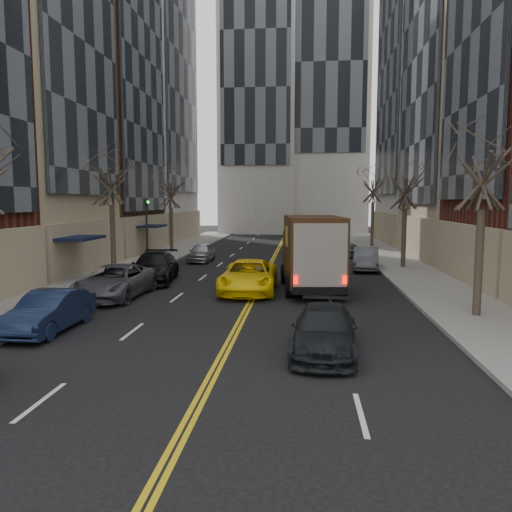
{
  "coord_description": "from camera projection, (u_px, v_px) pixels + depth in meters",
  "views": [
    {
      "loc": [
        2.26,
        -8.13,
        4.44
      ],
      "look_at": [
        0.37,
        11.88,
        2.2
      ],
      "focal_mm": 35.0,
      "sensor_mm": 36.0,
      "label": 1
    }
  ],
  "objects": [
    {
      "name": "tower_far_a",
      "position": [
        259.0,
        10.0,
        67.15
      ],
      "size": [
        10.0,
        10.0,
        60.0
      ],
      "primitive_type": "cube",
      "color": "#B7B2A8",
      "rests_on": "ground"
    },
    {
      "name": "streetwall_left",
      "position": [
        68.0,
        58.0,
        39.12
      ],
      "size": [
        14.0,
        49.5,
        36.0
      ],
      "color": "#562319",
      "rests_on": "ground"
    },
    {
      "name": "parked_rt_a",
      "position": [
        366.0,
        259.0,
        31.93
      ],
      "size": [
        2.06,
        4.53,
        1.44
      ],
      "primitive_type": "imported",
      "rotation": [
        0.0,
        0.0,
        -0.13
      ],
      "color": "#4F5357",
      "rests_on": "ground"
    },
    {
      "name": "sidewalk_left",
      "position": [
        148.0,
        261.0,
        36.3
      ],
      "size": [
        4.0,
        66.0,
        0.15
      ],
      "primitive_type": "cube",
      "color": "slate",
      "rests_on": "ground"
    },
    {
      "name": "tree_rt_mid",
      "position": [
        406.0,
        173.0,
        31.98
      ],
      "size": [
        3.2,
        3.2,
        8.32
      ],
      "color": "#382D23",
      "rests_on": "sidewalk_right"
    },
    {
      "name": "sidewalk_right",
      "position": [
        400.0,
        264.0,
        34.61
      ],
      "size": [
        4.0,
        66.0,
        0.15
      ],
      "primitive_type": "cube",
      "color": "slate",
      "rests_on": "ground"
    },
    {
      "name": "parked_lf_e",
      "position": [
        201.0,
        253.0,
        36.3
      ],
      "size": [
        1.6,
        3.94,
        1.34
      ],
      "primitive_type": "imported",
      "rotation": [
        0.0,
        0.0,
        -0.01
      ],
      "color": "#979B9E",
      "rests_on": "ground"
    },
    {
      "name": "tree_lf_mid",
      "position": [
        111.0,
        163.0,
        28.63
      ],
      "size": [
        3.2,
        3.2,
        8.91
      ],
      "color": "#382D23",
      "rests_on": "sidewalk_left"
    },
    {
      "name": "tree_lf_far",
      "position": [
        170.0,
        181.0,
        41.55
      ],
      "size": [
        3.2,
        3.2,
        8.12
      ],
      "color": "#382D23",
      "rests_on": "sidewalk_left"
    },
    {
      "name": "pedestrian",
      "position": [
        292.0,
        268.0,
        26.96
      ],
      "size": [
        0.41,
        0.59,
        1.57
      ],
      "primitive_type": "imported",
      "rotation": [
        0.0,
        0.0,
        1.52
      ],
      "color": "black",
      "rests_on": "ground"
    },
    {
      "name": "tree_rt_far",
      "position": [
        374.0,
        176.0,
        46.76
      ],
      "size": [
        3.2,
        3.2,
        9.11
      ],
      "color": "#382D23",
      "rests_on": "sidewalk_right"
    },
    {
      "name": "tree_rt_near",
      "position": [
        485.0,
        145.0,
        18.09
      ],
      "size": [
        3.2,
        3.2,
        8.71
      ],
      "color": "#382D23",
      "rests_on": "sidewalk_right"
    },
    {
      "name": "taxi",
      "position": [
        249.0,
        276.0,
        24.16
      ],
      "size": [
        2.66,
        5.64,
        1.56
      ],
      "primitive_type": "imported",
      "rotation": [
        0.0,
        0.0,
        0.01
      ],
      "color": "yellow",
      "rests_on": "ground"
    },
    {
      "name": "parked_lf_d",
      "position": [
        154.0,
        267.0,
        27.33
      ],
      "size": [
        2.89,
        5.72,
        1.59
      ],
      "primitive_type": "imported",
      "rotation": [
        0.0,
        0.0,
        0.12
      ],
      "color": "black",
      "rests_on": "ground"
    },
    {
      "name": "ups_truck",
      "position": [
        312.0,
        253.0,
        24.51
      ],
      "size": [
        3.25,
        6.94,
        3.69
      ],
      "rotation": [
        0.0,
        0.0,
        0.1
      ],
      "color": "black",
      "rests_on": "ground"
    },
    {
      "name": "streetwall_right",
      "position": [
        494.0,
        58.0,
        37.4
      ],
      "size": [
        12.26,
        49.0,
        34.0
      ],
      "color": "#4C301E",
      "rests_on": "ground"
    },
    {
      "name": "parked_rt_b",
      "position": [
        338.0,
        246.0,
        40.6
      ],
      "size": [
        2.97,
        5.74,
        1.55
      ],
      "primitive_type": "imported",
      "rotation": [
        0.0,
        0.0,
        0.07
      ],
      "color": "#979A9E",
      "rests_on": "ground"
    },
    {
      "name": "traffic_signal",
      "position": [
        147.0,
        227.0,
        30.89
      ],
      "size": [
        0.29,
        0.26,
        4.7
      ],
      "color": "black",
      "rests_on": "sidewalk_left"
    },
    {
      "name": "parked_rt_c",
      "position": [
        334.0,
        241.0,
        45.61
      ],
      "size": [
        2.47,
        5.38,
        1.52
      ],
      "primitive_type": "imported",
      "rotation": [
        0.0,
        0.0,
        -0.06
      ],
      "color": "black",
      "rests_on": "ground"
    },
    {
      "name": "ground",
      "position": [
        172.0,
        455.0,
        8.75
      ],
      "size": [
        160.0,
        160.0,
        0.0
      ],
      "primitive_type": "plane",
      "color": "black",
      "rests_on": "ground"
    },
    {
      "name": "parked_lf_b",
      "position": [
        49.0,
        311.0,
        16.93
      ],
      "size": [
        1.54,
        4.21,
        1.38
      ],
      "primitive_type": "imported",
      "rotation": [
        0.0,
        0.0,
        -0.02
      ],
      "color": "#101A32",
      "rests_on": "ground"
    },
    {
      "name": "parked_lf_c",
      "position": [
        115.0,
        282.0,
        22.8
      ],
      "size": [
        2.64,
        5.46,
        1.5
      ],
      "primitive_type": "imported",
      "rotation": [
        0.0,
        0.0,
        -0.03
      ],
      "color": "#4E5056",
      "rests_on": "ground"
    },
    {
      "name": "observer_sedan",
      "position": [
        325.0,
        330.0,
        14.58
      ],
      "size": [
        2.16,
        4.66,
        1.32
      ],
      "rotation": [
        0.0,
        0.0,
        -0.07
      ],
      "color": "black",
      "rests_on": "ground"
    }
  ]
}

